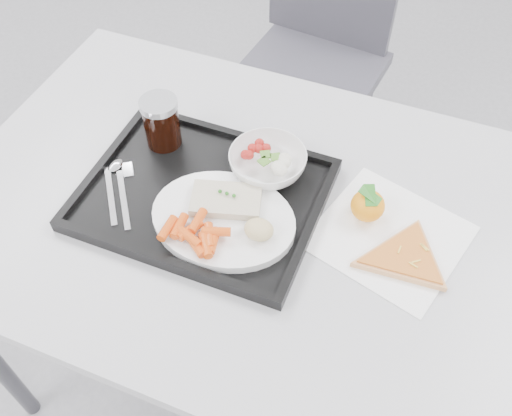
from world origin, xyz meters
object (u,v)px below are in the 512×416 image
object	(u,v)px
chair	(318,37)
pizza_slice	(405,257)
cola_glass	(161,121)
tangerine	(368,205)
salad_bowl	(268,163)
tray	(203,196)
table	(257,229)
dinner_plate	(223,219)

from	to	relation	value
chair	pizza_slice	xyz separation A→B (m)	(0.43, -0.89, 0.22)
cola_glass	tangerine	size ratio (longest dim) A/B	1.62
salad_bowl	tangerine	bearing A→B (deg)	-8.13
pizza_slice	tray	bearing A→B (deg)	-179.68
chair	pizza_slice	distance (m)	1.01
chair	tray	size ratio (longest dim) A/B	2.07
tray	salad_bowl	distance (m)	0.14
chair	pizza_slice	world-z (taller)	chair
tangerine	pizza_slice	xyz separation A→B (m)	(0.09, -0.07, -0.02)
chair	pizza_slice	bearing A→B (deg)	-64.28
cola_glass	table	bearing A→B (deg)	-19.19
chair	tangerine	xyz separation A→B (m)	(0.34, -0.82, 0.25)
cola_glass	tangerine	xyz separation A→B (m)	(0.44, -0.03, -0.04)
tray	tangerine	size ratio (longest dim) A/B	6.77
dinner_plate	salad_bowl	xyz separation A→B (m)	(0.03, 0.15, 0.01)
table	chair	xyz separation A→B (m)	(-0.14, 0.88, -0.15)
tray	pizza_slice	bearing A→B (deg)	0.32
table	cola_glass	size ratio (longest dim) A/B	11.11
salad_bowl	tray	bearing A→B (deg)	-132.79
table	tangerine	world-z (taller)	tangerine
table	pizza_slice	bearing A→B (deg)	-2.78
dinner_plate	salad_bowl	bearing A→B (deg)	79.15
table	salad_bowl	size ratio (longest dim) A/B	7.89
chair	dinner_plate	xyz separation A→B (m)	(0.10, -0.94, 0.24)
tray	salad_bowl	size ratio (longest dim) A/B	2.96
tray	dinner_plate	size ratio (longest dim) A/B	1.67
chair	table	bearing A→B (deg)	-80.89
chair	tray	world-z (taller)	chair
table	dinner_plate	xyz separation A→B (m)	(-0.04, -0.06, 0.09)
chair	tray	distance (m)	0.92
tray	cola_glass	size ratio (longest dim) A/B	4.17
tray	dinner_plate	bearing A→B (deg)	-36.84
table	salad_bowl	distance (m)	0.14
table	salad_bowl	bearing A→B (deg)	97.11
dinner_plate	cola_glass	world-z (taller)	cola_glass
tray	salad_bowl	bearing A→B (deg)	47.21
tangerine	cola_glass	bearing A→B (deg)	176.37
salad_bowl	cola_glass	size ratio (longest dim) A/B	1.41
tray	dinner_plate	distance (m)	0.08
table	cola_glass	bearing A→B (deg)	160.81
tray	table	bearing A→B (deg)	8.78
dinner_plate	table	bearing A→B (deg)	58.72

